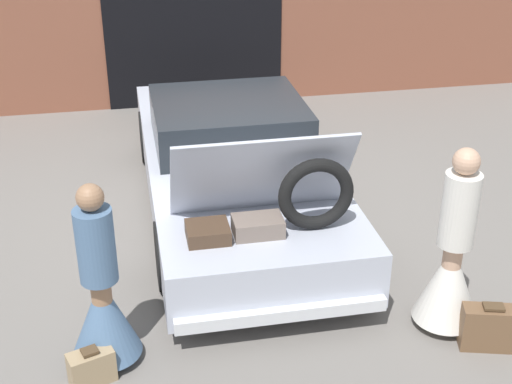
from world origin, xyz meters
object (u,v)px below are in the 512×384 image
Objects in this scene: person_right at (451,266)px; suitcase_beside_left_person at (92,367)px; person_left at (102,301)px; suitcase_beside_right_person at (490,328)px; car at (233,164)px.

person_right reaches higher than suitcase_beside_left_person.
person_left reaches higher than suitcase_beside_right_person.
person_left reaches higher than suitcase_beside_left_person.
suitcase_beside_left_person is at bearing 93.77° from person_right.
car is at bearing 120.03° from suitcase_beside_right_person.
suitcase_beside_left_person is at bearing -28.75° from person_left.
suitcase_beside_right_person is at bearing -59.97° from car.
person_right is (2.99, -0.10, 0.04)m from person_left.
car is 9.79× the size of suitcase_beside_right_person.
suitcase_beside_right_person is at bearing -147.01° from person_right.
car is 3.25m from suitcase_beside_left_person.
person_right is 0.61m from suitcase_beside_right_person.
suitcase_beside_right_person is (1.73, -2.99, -0.35)m from car.
suitcase_beside_left_person is at bearing -120.28° from car.
car is 3.11× the size of person_left.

